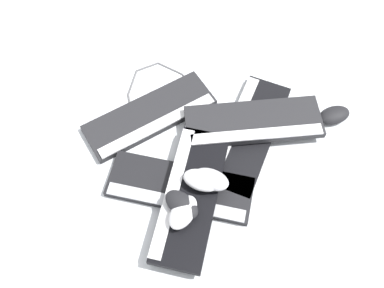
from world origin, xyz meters
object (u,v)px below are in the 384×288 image
keyboard_1 (249,134)px  keyboard_4 (190,195)px  keyboard_0 (180,188)px  mouse_1 (182,204)px  mouse_2 (183,212)px  mouse_4 (211,179)px  mouse_3 (201,180)px  mouse_0 (334,115)px  keyboard_3 (253,122)px  keyboard_2 (150,116)px

keyboard_1 → keyboard_4: 0.30m
keyboard_0 → keyboard_4: bearing=72.8°
mouse_1 → mouse_2: 0.02m
keyboard_0 → mouse_4: size_ratio=4.23×
keyboard_0 → mouse_3: bearing=117.3°
keyboard_1 → mouse_0: mouse_0 is taller
keyboard_0 → keyboard_1: 0.29m
keyboard_0 → mouse_4: 0.11m
keyboard_4 → mouse_4: (-0.06, 0.03, 0.04)m
keyboard_3 → mouse_4: bearing=-2.4°
mouse_1 → keyboard_0: bearing=-43.1°
keyboard_3 → keyboard_4: (0.32, -0.04, 0.00)m
keyboard_0 → keyboard_2: same height
keyboard_1 → mouse_0: size_ratio=4.16×
mouse_3 → keyboard_4: bearing=-115.5°
keyboard_0 → mouse_2: size_ratio=4.23×
keyboard_1 → mouse_1: (0.34, -0.04, 0.07)m
keyboard_2 → mouse_2: 0.39m
keyboard_3 → mouse_3: size_ratio=4.02×
keyboard_3 → keyboard_2: bearing=-66.4°
keyboard_1 → mouse_3: (0.25, -0.03, 0.07)m
keyboard_3 → mouse_0: bearing=130.3°
mouse_0 → mouse_4: bearing=11.9°
mouse_1 → mouse_3: bearing=-85.9°
keyboard_2 → mouse_1: 0.36m
keyboard_0 → mouse_4: mouse_4 is taller
keyboard_4 → mouse_1: 0.06m
keyboard_2 → mouse_2: (0.25, 0.29, 0.07)m
keyboard_0 → keyboard_4: keyboard_4 is taller
keyboard_2 → keyboard_4: (0.19, 0.27, 0.03)m
keyboard_2 → mouse_1: (0.23, 0.27, 0.07)m
keyboard_0 → keyboard_3: size_ratio=1.05×
keyboard_0 → mouse_2: bearing=38.0°
keyboard_3 → keyboard_4: bearing=-7.6°
keyboard_0 → keyboard_1: size_ratio=1.02×
keyboard_2 → mouse_2: size_ratio=4.18×
keyboard_3 → mouse_1: (0.37, -0.04, 0.04)m
mouse_2 → mouse_3: size_ratio=1.00×
mouse_1 → mouse_4: (-0.11, 0.03, 0.00)m
mouse_2 → mouse_4: 0.13m
keyboard_1 → keyboard_2: bearing=-70.8°
mouse_1 → mouse_4: size_ratio=1.00×
keyboard_0 → mouse_3: size_ratio=4.23×
mouse_2 → mouse_3: 0.11m
mouse_0 → keyboard_4: bearing=11.7°
keyboard_0 → mouse_0: 0.57m
keyboard_0 → mouse_0: bearing=148.2°
keyboard_1 → keyboard_4: keyboard_4 is taller
keyboard_0 → mouse_2: (0.08, 0.06, 0.07)m
mouse_0 → mouse_2: mouse_2 is taller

